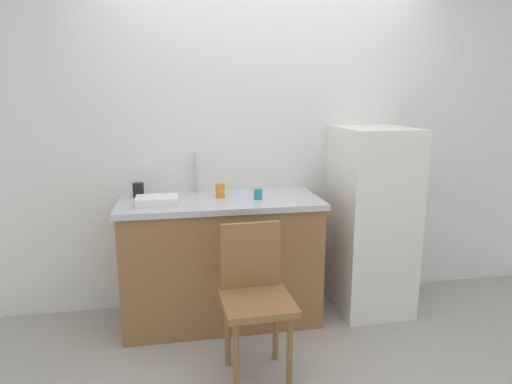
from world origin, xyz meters
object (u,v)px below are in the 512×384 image
Objects in this scene: refrigerator at (371,220)px; cup_black at (138,190)px; chair at (255,293)px; dish_tray at (157,200)px; cup_teal at (258,194)px; cup_orange at (220,190)px.

cup_black is at bearing 174.35° from refrigerator.
dish_tray reaches higher than chair.
cup_black is (-0.83, 0.21, 0.02)m from cup_teal.
dish_tray is 2.79× the size of cup_orange.
chair is 0.94m from dish_tray.
cup_orange is at bearing 96.79° from chair.
dish_tray is (-0.55, 0.63, 0.43)m from chair.
cup_teal is (0.14, 0.64, 0.45)m from chair.
chair is 0.80m from cup_teal.
cup_orange reaches higher than cup_teal.
refrigerator is 1.60m from dish_tray.
cup_black reaches higher than cup_teal.
refrigerator is 1.17m from cup_orange.
cup_teal is at bearing 1.44° from dish_tray.
dish_tray is (-1.58, -0.06, 0.24)m from refrigerator.
chair is 8.86× the size of cup_orange.
dish_tray is at bearing 129.65° from chair.
refrigerator is 0.92m from cup_teal.
cup_orange is at bearing -10.70° from cup_black.
refrigerator is at bearing -3.06° from cup_orange.
dish_tray is 2.71× the size of cup_black.
cup_orange is at bearing 176.94° from refrigerator.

